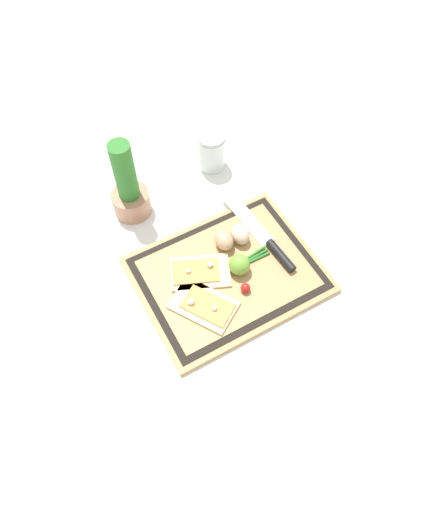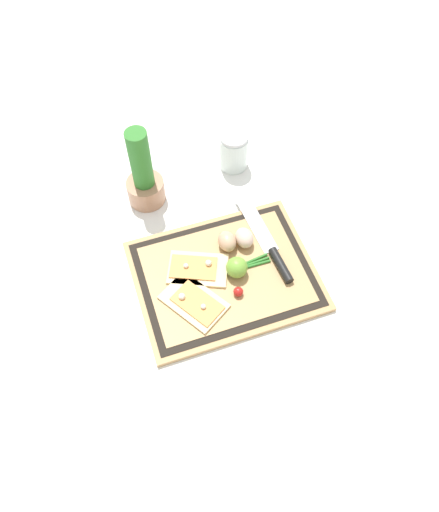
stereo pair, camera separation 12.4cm
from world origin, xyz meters
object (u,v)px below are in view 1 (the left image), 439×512
pizza_slice_far (199,272)px  egg_brown (224,240)px  pizza_slice_near (204,305)px  sauce_jar (211,152)px  knife (269,243)px  cherry_tomato_red (245,288)px  herb_pot (129,190)px  lime (239,264)px  egg_pink (240,234)px

pizza_slice_far → egg_brown: egg_brown is taller
pizza_slice_near → sauce_jar: bearing=59.1°
pizza_slice_far → knife: bearing=-3.6°
knife → cherry_tomato_red: bearing=-145.1°
pizza_slice_far → herb_pot: (-0.06, 0.27, 0.06)m
pizza_slice_far → cherry_tomato_red: (0.07, -0.10, 0.01)m
lime → sauce_jar: sauce_jar is taller
pizza_slice_near → egg_brown: bearing=45.4°
herb_pot → pizza_slice_near: bearing=-85.9°
knife → herb_pot: herb_pot is taller
pizza_slice_far → cherry_tomato_red: bearing=-53.1°
cherry_tomato_red → lime: bearing=74.2°
egg_brown → egg_pink: size_ratio=1.00×
knife → pizza_slice_far: bearing=176.4°
pizza_slice_near → egg_pink: size_ratio=3.09×
herb_pot → pizza_slice_far: bearing=-77.8°
pizza_slice_near → cherry_tomato_red: 0.11m
egg_pink → pizza_slice_far: bearing=-164.6°
knife → herb_pot: size_ratio=1.23×
egg_pink → herb_pot: bearing=129.8°
pizza_slice_far → sauce_jar: (0.21, 0.32, 0.03)m
egg_pink → cherry_tomato_red: (-0.06, -0.14, -0.01)m
pizza_slice_near → sauce_jar: size_ratio=1.57×
pizza_slice_far → cherry_tomato_red: same height
herb_pot → sauce_jar: 0.27m
pizza_slice_near → pizza_slice_far: (0.03, 0.09, 0.00)m
egg_brown → herb_pot: bearing=123.3°
egg_pink → sauce_jar: sauce_jar is taller
cherry_tomato_red → herb_pot: bearing=109.6°
pizza_slice_far → sauce_jar: 0.38m
pizza_slice_near → egg_pink: egg_pink is taller
pizza_slice_far → egg_brown: 0.10m
pizza_slice_near → knife: bearing=18.0°
cherry_tomato_red → pizza_slice_near: bearing=174.2°
sauce_jar → lime: bearing=-108.3°
lime → cherry_tomato_red: lime is taller
knife → egg_pink: 0.08m
lime → egg_brown: bearing=87.2°
egg_brown → herb_pot: size_ratio=0.24×
lime → cherry_tomato_red: 0.06m
pizza_slice_near → pizza_slice_far: bearing=68.9°
pizza_slice_far → egg_brown: bearing=24.2°
cherry_tomato_red → sauce_jar: 0.44m
pizza_slice_near → cherry_tomato_red: same height
pizza_slice_far → pizza_slice_near: bearing=-111.1°
pizza_slice_near → herb_pot: size_ratio=0.73×
knife → cherry_tomato_red: 0.15m
lime → herb_pot: size_ratio=0.22×
pizza_slice_far → herb_pot: 0.29m
knife → egg_brown: egg_brown is taller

